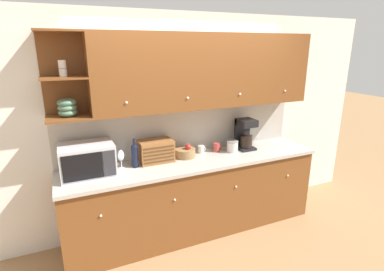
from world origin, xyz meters
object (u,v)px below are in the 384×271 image
at_px(wine_bottle, 135,154).
at_px(fruit_basket, 185,152).
at_px(coffee_maker, 245,134).
at_px(microwave, 87,160).
at_px(wine_glass, 121,156).
at_px(bread_box, 156,151).
at_px(storage_canister, 232,146).
at_px(mug, 217,147).
at_px(mug_blue_second, 201,149).

distance_m(wine_bottle, fruit_basket, 0.64).
bearing_deg(coffee_maker, microwave, -178.55).
xyz_separation_m(wine_glass, bread_box, (0.41, 0.05, -0.02)).
distance_m(fruit_basket, coffee_maker, 0.83).
bearing_deg(wine_glass, storage_canister, -1.24).
bearing_deg(mug, bread_box, -178.83).
bearing_deg(microwave, mug_blue_second, 5.57).
bearing_deg(coffee_maker, wine_glass, -179.33).
height_order(fruit_basket, coffee_maker, coffee_maker).
relative_size(wine_bottle, mug_blue_second, 3.57).
height_order(wine_bottle, coffee_maker, coffee_maker).
relative_size(fruit_basket, coffee_maker, 0.62).
xyz_separation_m(bread_box, mug_blue_second, (0.61, 0.06, -0.08)).
distance_m(microwave, fruit_basket, 1.13).
bearing_deg(storage_canister, wine_glass, 178.76).
relative_size(wine_glass, bread_box, 0.55).
xyz_separation_m(bread_box, storage_canister, (0.98, -0.08, -0.05)).
bearing_deg(fruit_basket, storage_canister, -6.94).
distance_m(mug, storage_canister, 0.20).
distance_m(wine_bottle, mug, 1.07).
distance_m(microwave, mug, 1.56).
bearing_deg(storage_canister, coffee_maker, 12.93).
bearing_deg(mug, fruit_basket, -177.69).
height_order(wine_bottle, mug, wine_bottle).
relative_size(microwave, mug, 5.00).
distance_m(mug_blue_second, mug, 0.20).
bearing_deg(microwave, fruit_basket, 3.83).
bearing_deg(bread_box, coffee_maker, -1.30).
bearing_deg(bread_box, wine_bottle, -165.68).
xyz_separation_m(microwave, wine_glass, (0.35, 0.03, -0.02)).
distance_m(wine_bottle, mug_blue_second, 0.88).
xyz_separation_m(wine_glass, mug, (1.21, 0.06, -0.09)).
relative_size(microwave, coffee_maker, 1.36).
distance_m(wine_bottle, bread_box, 0.27).
distance_m(wine_glass, bread_box, 0.41).
relative_size(wine_bottle, storage_canister, 2.26).
relative_size(bread_box, mug, 3.61).
xyz_separation_m(wine_glass, wine_bottle, (0.15, -0.02, 0.00)).
height_order(wine_glass, wine_bottle, wine_bottle).
bearing_deg(mug, mug_blue_second, 168.55).
height_order(mug, coffee_maker, coffee_maker).
relative_size(wine_bottle, mug, 3.09).
bearing_deg(wine_bottle, mug, 4.45).
height_order(microwave, mug_blue_second, microwave).
xyz_separation_m(microwave, bread_box, (0.75, 0.08, -0.04)).
xyz_separation_m(microwave, mug, (1.56, 0.09, -0.11)).
relative_size(mug_blue_second, mug, 0.86).
relative_size(wine_bottle, fruit_basket, 1.34).
relative_size(microwave, fruit_basket, 2.18).
height_order(microwave, wine_bottle, microwave).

